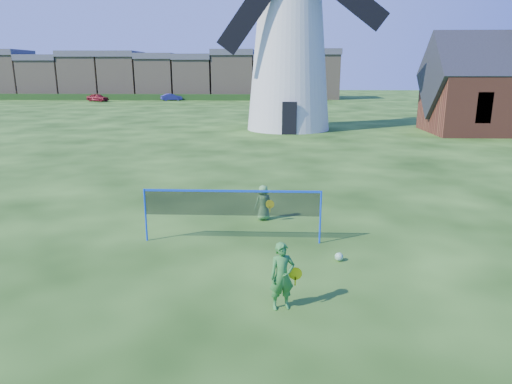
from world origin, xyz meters
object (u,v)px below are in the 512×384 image
at_px(player_girl, 282,276).
at_px(car_left, 98,98).
at_px(player_boy, 263,203).
at_px(play_ball, 339,257).
at_px(car_right, 171,97).
at_px(badminton_net, 232,204).
at_px(windmill, 290,40).

bearing_deg(player_girl, car_left, 97.33).
relative_size(player_boy, play_ball, 5.31).
relative_size(player_girl, car_right, 0.42).
relative_size(player_girl, car_left, 0.39).
xyz_separation_m(play_ball, car_right, (-18.94, 65.81, 0.46)).
bearing_deg(player_girl, player_boy, 78.86).
distance_m(badminton_net, play_ball, 3.32).
distance_m(badminton_net, car_left, 67.64).
bearing_deg(car_left, play_ball, -132.94).
bearing_deg(player_girl, play_ball, 42.71).
bearing_deg(car_left, badminton_net, -134.68).
bearing_deg(badminton_net, car_left, 113.91).
xyz_separation_m(windmill, badminton_net, (-2.27, -26.61, -6.05)).
bearing_deg(player_boy, car_left, -87.45).
distance_m(windmill, player_boy, 25.43).
distance_m(player_girl, car_right, 70.53).
bearing_deg(car_right, car_left, 79.55).
xyz_separation_m(badminton_net, player_girl, (1.37, -3.79, -0.42)).
bearing_deg(car_left, player_boy, -133.29).
relative_size(badminton_net, player_boy, 4.32).
distance_m(player_girl, player_boy, 5.91).
xyz_separation_m(badminton_net, player_boy, (0.83, 2.09, -0.56)).
bearing_deg(car_left, player_girl, -134.91).
relative_size(windmill, car_right, 5.96).
distance_m(badminton_net, player_boy, 2.32).
height_order(player_girl, car_right, player_girl).
bearing_deg(car_right, player_girl, 170.43).
relative_size(badminton_net, play_ball, 22.95).
bearing_deg(badminton_net, play_ball, -23.55).
height_order(windmill, car_left, windmill).
distance_m(player_boy, car_left, 66.09).
relative_size(badminton_net, car_left, 1.38).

